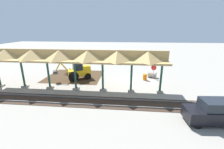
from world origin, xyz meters
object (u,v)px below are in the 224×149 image
object	(u,v)px
stop_sign	(154,69)
distant_parked_car	(214,112)
concrete_pipe	(152,75)
backhoe	(78,71)
traffic_barrel	(145,77)

from	to	relation	value
stop_sign	distant_parked_car	size ratio (longest dim) A/B	0.49
stop_sign	concrete_pipe	world-z (taller)	stop_sign
concrete_pipe	distant_parked_car	size ratio (longest dim) A/B	0.32
backhoe	concrete_pipe	distance (m)	11.11
concrete_pipe	traffic_barrel	xyz separation A→B (m)	(1.24, 1.31, 0.03)
backhoe	distant_parked_car	bearing A→B (deg)	145.85
distant_parked_car	traffic_barrel	size ratio (longest dim) A/B	4.79
stop_sign	backhoe	distance (m)	11.03
stop_sign	backhoe	size ratio (longest dim) A/B	0.41
backhoe	traffic_barrel	world-z (taller)	backhoe
stop_sign	backhoe	bearing A→B (deg)	5.95
concrete_pipe	traffic_barrel	size ratio (longest dim) A/B	1.55
concrete_pipe	traffic_barrel	distance (m)	1.80
distant_parked_car	concrete_pipe	bearing A→B (deg)	-75.26
stop_sign	distant_parked_car	xyz separation A→B (m)	(-2.91, 10.56, -0.52)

